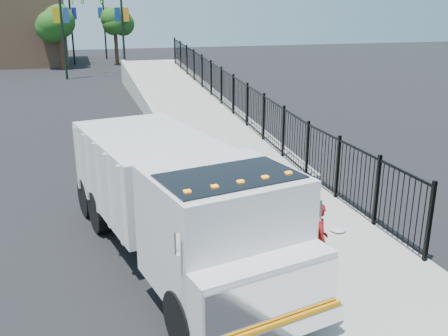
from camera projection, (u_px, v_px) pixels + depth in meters
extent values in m
plane|color=black|center=(242.00, 246.00, 11.84)|extent=(120.00, 120.00, 0.00)
cube|color=#9E998E|center=(358.00, 274.00, 10.51)|extent=(3.55, 12.00, 0.12)
cube|color=#ADAAA3|center=(273.00, 287.00, 9.99)|extent=(0.30, 12.00, 0.16)
cube|color=#9E998E|center=(186.00, 112.00, 27.01)|extent=(3.95, 24.06, 3.19)
cube|color=black|center=(233.00, 107.00, 23.46)|extent=(0.10, 28.00, 1.80)
cube|color=black|center=(172.00, 231.00, 11.30)|extent=(2.52, 7.23, 0.23)
cube|color=silver|center=(222.00, 228.00, 8.95)|extent=(2.91, 2.78, 2.11)
cube|color=silver|center=(261.00, 289.00, 8.01)|extent=(2.58, 1.24, 1.05)
cube|color=silver|center=(275.00, 301.00, 7.69)|extent=(2.39, 0.59, 0.90)
cube|color=silver|center=(277.00, 333.00, 7.78)|extent=(2.51, 0.71, 0.30)
cube|color=orange|center=(277.00, 324.00, 7.73)|extent=(2.48, 0.58, 0.06)
cube|color=black|center=(229.00, 200.00, 8.53)|extent=(2.55, 1.82, 0.90)
cube|color=silver|center=(148.00, 170.00, 12.12)|extent=(3.40, 4.86, 1.79)
cube|color=silver|center=(177.00, 244.00, 7.33)|extent=(0.08, 0.08, 0.37)
cube|color=silver|center=(319.00, 210.00, 8.52)|extent=(0.08, 0.08, 0.37)
cube|color=orange|center=(187.00, 192.00, 7.66)|extent=(0.12, 0.10, 0.06)
cube|color=orange|center=(215.00, 187.00, 7.87)|extent=(0.12, 0.10, 0.06)
cube|color=orange|center=(241.00, 182.00, 8.09)|extent=(0.12, 0.10, 0.06)
cube|color=orange|center=(265.00, 178.00, 8.30)|extent=(0.12, 0.10, 0.06)
cube|color=orange|center=(288.00, 173.00, 8.52)|extent=(0.12, 0.10, 0.06)
cylinder|color=black|center=(184.00, 320.00, 8.17)|extent=(0.55, 1.10, 1.05)
cylinder|color=black|center=(294.00, 286.00, 9.18)|extent=(0.55, 1.10, 1.05)
cylinder|color=black|center=(100.00, 212.00, 12.49)|extent=(0.55, 1.10, 1.05)
cylinder|color=black|center=(181.00, 196.00, 13.49)|extent=(0.55, 1.10, 1.05)
cylinder|color=black|center=(88.00, 197.00, 13.46)|extent=(0.55, 1.10, 1.05)
cylinder|color=black|center=(165.00, 184.00, 14.46)|extent=(0.55, 1.10, 1.05)
imported|color=maroon|center=(318.00, 240.00, 10.06)|extent=(0.47, 0.64, 1.62)
ellipsoid|color=silver|center=(338.00, 230.00, 12.33)|extent=(0.38, 0.38, 0.10)
cylinder|color=black|center=(62.00, 26.00, 37.72)|extent=(0.18, 0.18, 8.00)
cube|color=navy|center=(66.00, 15.00, 37.56)|extent=(0.45, 0.04, 1.10)
cube|color=#C38E0A|center=(56.00, 15.00, 37.37)|extent=(0.45, 0.04, 1.10)
cylinder|color=black|center=(123.00, 25.00, 41.08)|extent=(0.18, 0.18, 8.00)
cube|color=black|center=(82.00, 0.00, 39.66)|extent=(0.18, 0.22, 0.60)
cube|color=orange|center=(126.00, 15.00, 40.93)|extent=(0.45, 0.04, 1.10)
cube|color=navy|center=(118.00, 15.00, 40.74)|extent=(0.45, 0.04, 1.10)
cylinder|color=black|center=(71.00, 22.00, 48.09)|extent=(0.18, 0.18, 8.00)
cube|color=black|center=(102.00, 1.00, 48.31)|extent=(0.18, 0.22, 0.60)
cube|color=#1E1FA4|center=(74.00, 13.00, 47.94)|extent=(0.45, 0.04, 1.10)
cube|color=red|center=(67.00, 13.00, 47.75)|extent=(0.45, 0.04, 1.10)
cylinder|color=black|center=(104.00, 21.00, 52.95)|extent=(0.18, 0.18, 8.00)
cube|color=black|center=(73.00, 1.00, 51.53)|extent=(0.18, 0.22, 0.60)
cube|color=#D24D1B|center=(107.00, 13.00, 52.80)|extent=(0.45, 0.04, 1.10)
cube|color=#124392|center=(100.00, 13.00, 52.61)|extent=(0.45, 0.04, 1.10)
cylinder|color=#382314|center=(62.00, 51.00, 44.66)|extent=(0.36, 0.36, 3.20)
sphere|color=#194714|center=(60.00, 24.00, 43.92)|extent=(2.96, 2.96, 2.96)
cylinder|color=#382314|center=(116.00, 48.00, 48.41)|extent=(0.36, 0.36, 3.20)
sphere|color=#194714|center=(115.00, 22.00, 47.67)|extent=(2.08, 2.08, 2.08)
cylinder|color=#382314|center=(57.00, 44.00, 53.18)|extent=(0.36, 0.36, 3.20)
sphere|color=#194714|center=(55.00, 21.00, 52.44)|extent=(2.68, 2.68, 2.68)
cube|color=#8C664C|center=(11.00, 22.00, 48.32)|extent=(10.00, 10.00, 8.00)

